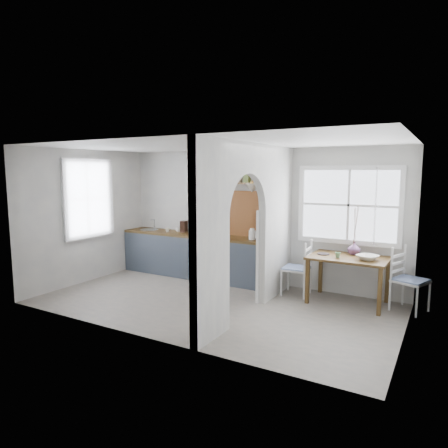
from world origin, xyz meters
The scene contains 26 objects.
floor centered at (0.00, 0.00, 0.00)m, with size 5.80×3.20×0.01m, color gray.
ceiling centered at (0.00, 0.00, 2.60)m, with size 5.80×3.20×0.01m, color silver.
walls centered at (0.00, 0.00, 1.30)m, with size 5.81×3.21×2.60m.
partition centered at (0.70, 0.06, 1.45)m, with size 0.12×3.20×2.60m.
kitchen_window centered at (-2.87, 0.00, 1.65)m, with size 0.10×1.16×1.50m, color white, non-canonical shape.
nook_window centered at (1.80, 1.56, 1.60)m, with size 1.76×0.10×1.30m, color white, non-canonical shape.
counter centered at (-1.13, 1.33, 0.46)m, with size 3.50×0.60×0.90m.
sink centered at (-2.43, 1.30, 0.89)m, with size 0.40×0.40×0.02m, color silver.
backsplash centered at (-0.20, 1.58, 1.35)m, with size 1.65×0.03×0.90m, color brown.
shelf centered at (-0.21, 1.49, 2.01)m, with size 1.75×0.20×0.21m.
pendant_lamp centered at (0.15, 1.15, 1.88)m, with size 0.26×0.26×0.16m, color white.
utensil_rail centered at (0.61, 0.90, 1.45)m, with size 0.02×0.02×0.50m, color silver.
dining_table centered at (1.92, 1.15, 0.39)m, with size 1.25×0.84×0.78m, color brown, non-canonical shape.
chair_left centered at (1.03, 1.16, 0.49)m, with size 0.45×0.45×0.98m, color silver, non-canonical shape.
chair_right centered at (2.86, 1.23, 0.50)m, with size 0.46×0.46×1.01m, color silver, non-canonical shape.
kettle centered at (0.11, 1.27, 1.00)m, with size 0.17×0.14×0.21m, color white, non-canonical shape.
mug_a centered at (-1.85, 1.21, 0.95)m, with size 0.10×0.10×0.09m, color white.
mug_b centered at (-1.67, 1.36, 0.95)m, with size 0.12×0.12×0.10m, color silver.
knife_block centered at (-1.56, 1.39, 1.02)m, with size 0.11×0.15×0.24m, color #3D2014.
jar centered at (-1.36, 1.43, 0.97)m, with size 0.09×0.09×0.14m, color olive.
towel_magenta centered at (0.58, 0.99, 0.28)m, with size 0.02×0.03×0.58m, color #DA3697.
towel_orange centered at (0.58, 0.96, 0.25)m, with size 0.02×0.03×0.55m, color #BF4603.
bowl centered at (2.23, 1.07, 0.82)m, with size 0.32×0.32×0.08m, color white.
table_cup centered at (1.78, 1.00, 0.83)m, with size 0.09×0.09×0.09m, color #70A775.
plate centered at (1.51, 1.14, 0.79)m, with size 0.20×0.20×0.02m, color black.
vase centered at (1.96, 1.38, 0.89)m, with size 0.21×0.21×0.22m, color #69406D.
Camera 1 is at (3.33, -5.46, 2.18)m, focal length 32.00 mm.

